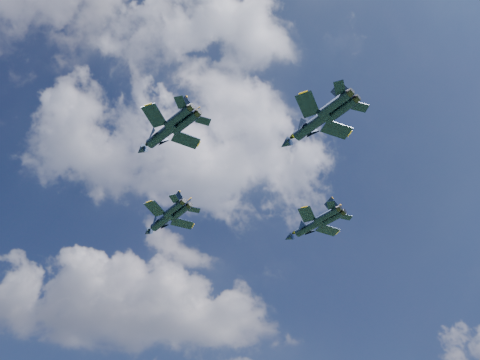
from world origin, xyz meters
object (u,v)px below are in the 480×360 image
jet_left (161,135)px  jet_slot (310,126)px  jet_lead (162,221)px  jet_right (308,227)px

jet_left → jet_slot: jet_left is taller
jet_lead → jet_left: (0.78, -25.21, -2.17)m
jet_lead → jet_left: 25.31m
jet_lead → jet_slot: jet_lead is taller
jet_left → jet_slot: (23.50, -5.30, -1.40)m
jet_slot → jet_left: bearing=128.6°
jet_left → jet_slot: 24.13m
jet_left → jet_right: bearing=-3.7°
jet_right → jet_slot: jet_right is taller
jet_lead → jet_left: size_ratio=1.06×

